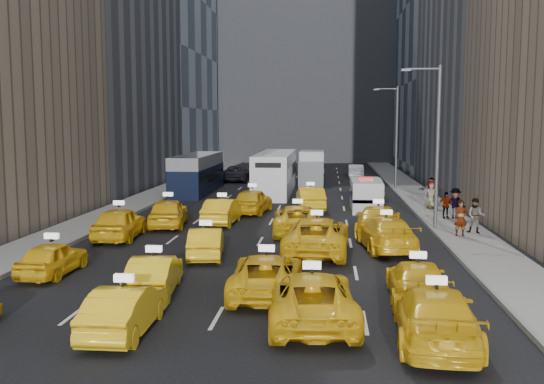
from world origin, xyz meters
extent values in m
plane|color=black|center=(0.00, 0.00, 0.00)|extent=(160.00, 160.00, 0.00)
cube|color=gray|center=(-10.50, 25.00, 0.07)|extent=(3.00, 90.00, 0.15)
cube|color=gray|center=(10.50, 25.00, 0.07)|extent=(3.00, 90.00, 0.15)
cube|color=slate|center=(-9.05, 25.00, 0.09)|extent=(0.15, 90.00, 0.18)
cube|color=slate|center=(9.05, 25.00, 0.09)|extent=(0.15, 90.00, 0.18)
cube|color=#2D3847|center=(-20.50, 54.00, 21.00)|extent=(16.00, 22.00, 42.00)
cube|color=slate|center=(0.00, 72.00, 20.00)|extent=(30.00, 12.00, 40.00)
cylinder|color=#595B60|center=(9.30, 12.00, 4.50)|extent=(0.20, 0.20, 9.00)
cylinder|color=#595B60|center=(8.40, 12.00, 8.80)|extent=(1.80, 0.12, 0.12)
cube|color=slate|center=(7.50, 12.00, 8.75)|extent=(0.50, 0.22, 0.12)
cylinder|color=#595B60|center=(9.30, 32.00, 4.50)|extent=(0.20, 0.20, 9.00)
cylinder|color=#595B60|center=(8.40, 32.00, 8.80)|extent=(1.80, 0.12, 0.12)
cube|color=slate|center=(7.50, 32.00, 8.75)|extent=(0.50, 0.22, 0.12)
imported|color=yellow|center=(-2.37, -5.48, 0.68)|extent=(1.48, 4.16, 1.37)
imported|color=yellow|center=(2.91, -4.10, 0.76)|extent=(2.96, 5.67, 1.52)
imported|color=yellow|center=(6.29, -5.50, 0.76)|extent=(2.47, 5.37, 1.52)
imported|color=yellow|center=(-7.35, 0.60, 0.67)|extent=(1.65, 3.95, 1.33)
imported|color=yellow|center=(-2.65, -1.54, 0.68)|extent=(1.89, 4.28, 1.37)
imported|color=yellow|center=(1.28, -1.35, 0.71)|extent=(2.49, 5.19, 1.43)
imported|color=yellow|center=(6.36, -1.67, 0.68)|extent=(2.08, 4.76, 1.36)
imported|color=yellow|center=(-7.23, 7.96, 0.83)|extent=(2.27, 4.97, 1.65)
imported|color=yellow|center=(-1.97, 4.17, 0.67)|extent=(1.97, 4.22, 1.34)
imported|color=yellow|center=(2.88, 5.43, 0.84)|extent=(3.04, 6.13, 1.67)
imported|color=yellow|center=(6.10, 6.58, 0.78)|extent=(2.85, 5.60, 1.56)
imported|color=yellow|center=(-5.69, 11.76, 0.83)|extent=(2.58, 5.07, 1.65)
imported|color=yellow|center=(-2.80, 12.98, 0.75)|extent=(1.78, 4.64, 1.51)
imported|color=yellow|center=(1.76, 10.37, 0.76)|extent=(2.83, 5.63, 1.53)
imported|color=yellow|center=(6.02, 10.09, 0.80)|extent=(2.83, 5.74, 1.61)
imported|color=yellow|center=(-1.54, 17.30, 0.82)|extent=(2.50, 4.99, 1.63)
imported|color=yellow|center=(2.20, 19.23, 0.78)|extent=(2.23, 4.92, 1.57)
cube|color=silver|center=(5.95, 19.53, 1.03)|extent=(2.15, 5.20, 2.05)
cylinder|color=black|center=(5.12, 17.87, 0.41)|extent=(0.28, 0.82, 0.82)
cylinder|color=black|center=(6.78, 17.87, 0.41)|extent=(0.28, 0.82, 0.82)
cylinder|color=black|center=(5.12, 21.20, 0.41)|extent=(0.28, 0.82, 0.82)
cylinder|color=black|center=(6.78, 21.20, 0.41)|extent=(0.28, 0.82, 0.82)
cube|color=navy|center=(5.95, 19.53, 0.89)|extent=(2.18, 5.20, 0.23)
cube|color=red|center=(5.95, 19.53, 2.13)|extent=(0.94, 0.36, 0.15)
cube|color=black|center=(-7.55, 28.22, 1.60)|extent=(3.92, 11.21, 3.19)
cylinder|color=black|center=(-8.65, 23.63, 0.55)|extent=(0.28, 1.10, 1.10)
cylinder|color=black|center=(-6.45, 23.63, 0.55)|extent=(0.28, 1.10, 1.10)
cylinder|color=black|center=(-8.65, 32.81, 0.55)|extent=(0.28, 1.10, 1.10)
cylinder|color=black|center=(-6.45, 32.81, 0.55)|extent=(0.28, 1.10, 1.10)
cube|color=silver|center=(-1.01, 28.91, 1.70)|extent=(2.91, 13.20, 3.40)
cylinder|color=black|center=(-2.23, 23.23, 0.55)|extent=(0.28, 1.10, 1.10)
cylinder|color=black|center=(0.21, 23.23, 0.55)|extent=(0.28, 1.10, 1.10)
cylinder|color=black|center=(-2.23, 34.59, 0.55)|extent=(0.28, 1.10, 1.10)
cylinder|color=black|center=(0.21, 34.59, 0.55)|extent=(0.28, 1.10, 1.10)
cube|color=silver|center=(1.81, 36.96, 1.56)|extent=(2.33, 6.81, 3.11)
cylinder|color=black|center=(0.79, 34.45, 0.55)|extent=(0.28, 1.10, 1.10)
cylinder|color=black|center=(2.82, 34.45, 0.55)|extent=(0.28, 1.10, 1.10)
cylinder|color=black|center=(0.79, 39.46, 0.55)|extent=(0.28, 1.10, 1.10)
cylinder|color=black|center=(2.82, 39.46, 0.55)|extent=(0.28, 1.10, 1.10)
imported|color=#999BA0|center=(6.53, 26.48, 0.82)|extent=(2.26, 5.13, 1.64)
imported|color=black|center=(-5.75, 38.22, 0.80)|extent=(2.77, 5.79, 1.59)
imported|color=slate|center=(1.79, 45.83, 0.72)|extent=(2.62, 5.19, 1.45)
imported|color=black|center=(-2.37, 45.54, 0.83)|extent=(2.46, 5.03, 1.65)
imported|color=#A1A4A9|center=(6.32, 43.13, 0.73)|extent=(1.57, 4.43, 1.46)
imported|color=gray|center=(10.15, 9.57, 1.08)|extent=(0.72, 0.52, 1.85)
imported|color=gray|center=(11.09, 10.41, 1.08)|extent=(1.02, 0.81, 1.85)
imported|color=gray|center=(11.04, 15.33, 1.07)|extent=(1.25, 0.66, 1.85)
imported|color=gray|center=(10.49, 15.39, 0.95)|extent=(1.00, 0.58, 1.60)
imported|color=gray|center=(10.30, 19.60, 1.07)|extent=(0.93, 0.54, 1.84)
imported|color=gray|center=(10.75, 22.24, 1.08)|extent=(1.79, 0.91, 1.86)
camera|label=1|loc=(3.34, -21.73, 5.98)|focal=40.00mm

